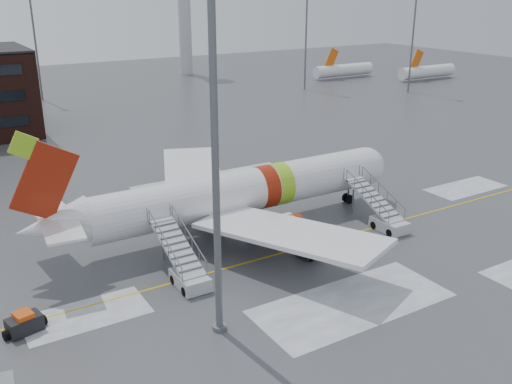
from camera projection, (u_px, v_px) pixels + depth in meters
ground at (331, 234)px, 50.00m from camera, size 260.00×260.00×0.00m
airliner at (235, 194)px, 49.70m from camera, size 35.03×32.97×11.18m
airstair_fwd at (384, 217)px, 50.90m from camera, size 2.05×7.70×3.48m
airstair_aft at (186, 269)px, 41.43m from camera, size 2.05×7.70×3.48m
pushback_tug at (312, 248)px, 45.76m from camera, size 2.81×2.29×1.50m
baggage_tractor at (25, 324)px, 35.57m from camera, size 2.80×1.69×1.39m
light_mast_near at (214, 124)px, 31.55m from camera, size 1.20×1.20×25.65m
light_mast_far_ne at (306, 21)px, 115.63m from camera, size 1.20×1.20×24.25m
light_mast_far_n at (33, 25)px, 104.08m from camera, size 1.20×1.20×24.25m
light_mast_far_e at (414, 22)px, 112.19m from camera, size 1.20×1.20×24.25m
distant_aircraft at (371, 80)px, 131.95m from camera, size 35.00×18.00×8.00m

